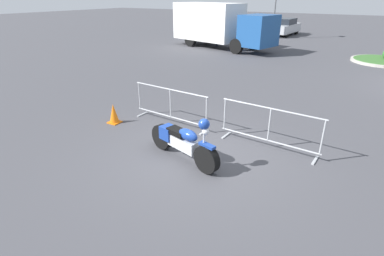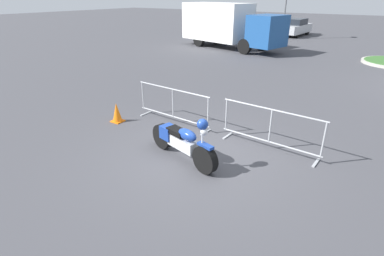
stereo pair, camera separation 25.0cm
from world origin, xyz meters
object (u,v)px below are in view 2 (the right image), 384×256
crowd_barrier_near (173,105)px  box_truck (226,24)px  motorcycle (182,141)px  parked_car_blue (265,25)px  parked_car_black (238,25)px  crowd_barrier_far (270,129)px  pedestrian (226,33)px  traffic_cone (117,113)px  parked_car_silver (295,27)px

crowd_barrier_near → box_truck: box_truck is taller
motorcycle → parked_car_blue: parked_car_blue is taller
box_truck → parked_car_black: bearing=124.7°
crowd_barrier_far → crowd_barrier_near: bearing=180.0°
crowd_barrier_far → pedestrian: 16.25m
traffic_cone → crowd_barrier_far: bearing=11.1°
crowd_barrier_near → parked_car_silver: size_ratio=0.57×
parked_car_black → pedestrian: 9.45m
parked_car_black → traffic_cone: 24.67m
parked_car_silver → crowd_barrier_far: bearing=-161.5°
motorcycle → parked_car_silver: size_ratio=0.47×
box_truck → traffic_cone: 14.47m
parked_car_black → parked_car_blue: bearing=-89.0°
motorcycle → crowd_barrier_near: size_ratio=0.82×
crowd_barrier_near → pedestrian: (-5.62, 13.78, 0.36)m
crowd_barrier_near → parked_car_silver: (-3.19, 22.60, 0.20)m
parked_car_blue → crowd_barrier_near: bearing=-161.7°
motorcycle → traffic_cone: size_ratio=3.63×
parked_car_black → motorcycle: bearing=-153.5°
parked_car_blue → pedestrian: (0.44, -8.74, 0.16)m
parked_car_black → parked_car_silver: parked_car_silver is taller
parked_car_blue → motorcycle: bearing=-159.4°
box_truck → motorcycle: bearing=-51.9°
pedestrian → box_truck: bearing=83.9°
motorcycle → pedestrian: bearing=129.5°
box_truck → pedestrian: box_truck is taller
crowd_barrier_far → traffic_cone: (-4.45, -0.87, -0.27)m
crowd_barrier_near → parked_car_black: (-8.94, 22.63, 0.12)m
crowd_barrier_far → parked_car_blue: parked_car_blue is taller
motorcycle → parked_car_black: parked_car_black is taller
pedestrian → traffic_cone: (4.15, -14.66, -0.63)m
motorcycle → parked_car_black: bearing=128.0°
box_truck → pedestrian: 1.11m
crowd_barrier_far → parked_car_blue: size_ratio=0.58×
motorcycle → crowd_barrier_near: motorcycle is taller
parked_car_black → box_truck: bearing=-155.6°
box_truck → traffic_cone: bearing=-61.4°
parked_car_black → pedestrian: bearing=-156.2°
crowd_barrier_near → parked_car_black: bearing=111.6°
crowd_barrier_near → crowd_barrier_far: 2.98m
motorcycle → parked_car_black: (-10.43, 24.24, 0.21)m
motorcycle → parked_car_blue: bearing=122.1°
box_truck → traffic_cone: (3.75, -13.91, -1.35)m
crowd_barrier_far → parked_car_black: 25.58m
motorcycle → crowd_barrier_near: (-1.49, 1.61, 0.09)m
parked_car_black → parked_car_silver: (5.75, -0.03, 0.08)m
box_truck → parked_car_blue: (-0.85, 9.49, -0.88)m
traffic_cone → box_truck: bearing=105.1°
crowd_barrier_near → box_truck: size_ratio=0.32×
parked_car_blue → traffic_cone: (4.60, -23.39, -0.47)m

